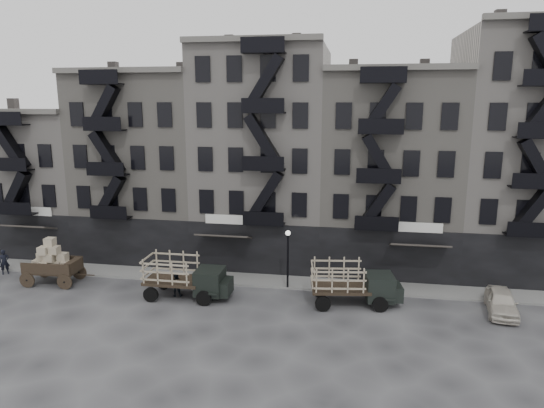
% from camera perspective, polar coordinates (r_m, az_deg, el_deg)
% --- Properties ---
extents(ground, '(140.00, 140.00, 0.00)m').
position_cam_1_polar(ground, '(32.91, -4.08, -11.29)').
color(ground, '#38383A').
rests_on(ground, ground).
extents(sidewalk, '(55.00, 2.50, 0.15)m').
position_cam_1_polar(sidewalk, '(36.26, -2.66, -8.86)').
color(sidewalk, slate).
rests_on(sidewalk, ground).
extents(building_west, '(10.00, 11.35, 13.20)m').
position_cam_1_polar(building_west, '(48.23, -25.00, 2.60)').
color(building_west, '#A29C95').
rests_on(building_west, ground).
extents(building_midwest, '(10.00, 11.35, 16.20)m').
position_cam_1_polar(building_midwest, '(43.14, -14.14, 4.38)').
color(building_midwest, gray).
rests_on(building_midwest, ground).
extents(building_center, '(10.00, 11.35, 18.20)m').
position_cam_1_polar(building_center, '(40.05, -0.93, 5.61)').
color(building_center, '#A29C95').
rests_on(building_center, ground).
extents(building_mideast, '(10.00, 11.35, 16.20)m').
position_cam_1_polar(building_mideast, '(39.60, 13.48, 3.74)').
color(building_mideast, gray).
rests_on(building_mideast, ground).
extents(building_east, '(10.00, 11.35, 19.20)m').
position_cam_1_polar(building_east, '(41.32, 27.60, 5.13)').
color(building_east, '#A29C95').
rests_on(building_east, ground).
extents(lamp_post, '(0.36, 0.36, 4.28)m').
position_cam_1_polar(lamp_post, '(33.80, 1.87, -5.58)').
color(lamp_post, black).
rests_on(lamp_post, ground).
extents(wagon, '(4.03, 2.29, 3.34)m').
position_cam_1_polar(wagon, '(38.58, -24.60, -5.81)').
color(wagon, black).
rests_on(wagon, ground).
extents(stake_truck_west, '(5.83, 2.44, 2.91)m').
position_cam_1_polar(stake_truck_west, '(33.28, -10.18, -8.11)').
color(stake_truck_west, black).
rests_on(stake_truck_west, ground).
extents(stake_truck_east, '(5.98, 3.03, 2.89)m').
position_cam_1_polar(stake_truck_east, '(32.10, 9.53, -8.89)').
color(stake_truck_east, black).
rests_on(stake_truck_east, ground).
extents(car_east, '(2.28, 4.47, 1.46)m').
position_cam_1_polar(car_east, '(34.03, 25.39, -10.37)').
color(car_east, beige).
rests_on(car_east, ground).
extents(pedestrian_west, '(0.83, 0.81, 1.92)m').
position_cam_1_polar(pedestrian_west, '(42.46, -28.95, -5.99)').
color(pedestrian_west, black).
rests_on(pedestrian_west, ground).
extents(pedestrian_mid, '(0.94, 0.80, 1.70)m').
position_cam_1_polar(pedestrian_mid, '(33.90, -11.23, -9.23)').
color(pedestrian_mid, black).
rests_on(pedestrian_mid, ground).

